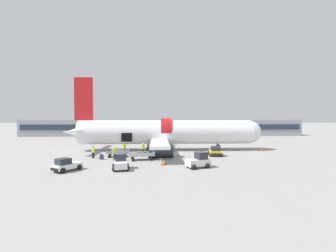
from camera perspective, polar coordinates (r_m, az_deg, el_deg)
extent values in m
plane|color=gray|center=(35.76, 0.31, -6.67)|extent=(500.00, 500.00, 0.00)
cube|color=gray|center=(71.98, -1.23, -0.33)|extent=(85.46, 9.56, 5.02)
cube|color=#232D3D|center=(67.14, -1.12, -0.28)|extent=(83.75, 0.16, 1.61)
cylinder|color=silver|center=(37.68, -0.52, -1.54)|extent=(28.59, 3.97, 3.97)
sphere|color=silver|center=(40.80, 19.98, -1.39)|extent=(3.77, 3.77, 3.77)
cone|color=silver|center=(39.78, -21.57, -1.49)|extent=(4.57, 3.65, 3.65)
cylinder|color=red|center=(37.62, -0.52, -1.00)|extent=(1.72, 3.98, 3.98)
cube|color=red|center=(39.61, -20.65, 6.47)|extent=(2.98, 0.28, 7.03)
cube|color=silver|center=(36.47, -22.35, -1.18)|extent=(1.01, 6.57, 0.20)
cube|color=silver|center=(42.70, -19.39, -0.71)|extent=(1.01, 6.57, 0.20)
cube|color=silver|center=(31.30, -2.17, -4.25)|extent=(2.40, 11.73, 0.40)
cube|color=silver|center=(44.17, -2.33, -2.45)|extent=(2.40, 11.73, 0.40)
cylinder|color=#333842|center=(30.97, -1.78, -6.02)|extent=(3.25, 2.07, 2.07)
cylinder|color=#333842|center=(44.70, -2.07, -3.57)|extent=(3.25, 2.07, 2.07)
cube|color=black|center=(36.06, -10.45, -2.83)|extent=(1.70, 0.12, 1.40)
cylinder|color=#56565B|center=(39.18, 12.58, -4.08)|extent=(0.22, 0.22, 1.60)
sphere|color=black|center=(39.27, 12.57, -5.25)|extent=(0.94, 0.94, 0.94)
cylinder|color=#56565B|center=(35.16, -5.03, -4.73)|extent=(0.22, 0.22, 1.60)
sphere|color=black|center=(35.26, -5.03, -6.02)|extent=(0.94, 0.94, 0.94)
cylinder|color=#56565B|center=(40.49, -4.72, -3.85)|extent=(0.22, 0.22, 1.60)
sphere|color=black|center=(40.58, -4.72, -4.98)|extent=(0.94, 0.94, 0.94)
cube|color=silver|center=(24.75, 7.54, -9.17)|extent=(2.76, 2.06, 0.70)
cube|color=#232833|center=(24.84, 8.41, -7.42)|extent=(1.42, 1.39, 0.76)
cube|color=black|center=(25.46, 10.04, -9.19)|extent=(0.52, 1.09, 0.35)
sphere|color=black|center=(24.77, 9.95, -9.90)|extent=(0.56, 0.56, 0.56)
sphere|color=black|center=(25.74, 8.46, -9.44)|extent=(0.56, 0.56, 0.56)
sphere|color=black|center=(23.88, 6.54, -10.32)|extent=(0.56, 0.56, 0.56)
sphere|color=black|center=(24.89, 5.14, -9.82)|extent=(0.56, 0.56, 0.56)
cube|color=white|center=(25.42, -24.13, -9.25)|extent=(2.61, 2.97, 0.50)
cube|color=#232833|center=(25.06, -25.07, -8.14)|extent=(1.59, 1.63, 0.60)
cube|color=black|center=(24.70, -26.91, -9.85)|extent=(1.01, 0.76, 0.25)
sphere|color=black|center=(25.48, -26.66, -9.74)|extent=(0.56, 0.56, 0.56)
sphere|color=black|center=(24.47, -25.18, -10.20)|extent=(0.56, 0.56, 0.56)
sphere|color=black|center=(26.46, -23.16, -9.26)|extent=(0.56, 0.56, 0.56)
sphere|color=black|center=(25.49, -21.60, -9.66)|extent=(0.56, 0.56, 0.56)
cube|color=silver|center=(24.26, -11.93, -9.49)|extent=(1.71, 2.69, 0.64)
cube|color=#232833|center=(24.56, -11.95, -7.73)|extent=(1.28, 1.30, 0.72)
cube|color=black|center=(25.56, -11.97, -9.19)|extent=(1.17, 0.32, 0.32)
sphere|color=black|center=(25.16, -10.53, -9.71)|extent=(0.56, 0.56, 0.56)
sphere|color=black|center=(25.15, -13.37, -9.74)|extent=(0.56, 0.56, 0.56)
sphere|color=black|center=(23.50, -10.37, -10.54)|extent=(0.56, 0.56, 0.56)
sphere|color=black|center=(23.48, -13.42, -10.57)|extent=(0.56, 0.56, 0.56)
cube|color=yellow|center=(33.09, 11.86, -6.52)|extent=(1.82, 2.69, 0.54)
cube|color=#232833|center=(32.57, 11.96, -5.61)|extent=(1.42, 1.29, 0.64)
cube|color=black|center=(31.82, 12.16, -7.05)|extent=(1.37, 0.29, 0.27)
sphere|color=black|center=(32.20, 10.77, -7.15)|extent=(0.56, 0.56, 0.56)
sphere|color=black|center=(32.38, 13.32, -7.12)|extent=(0.56, 0.56, 0.56)
sphere|color=black|center=(33.88, 10.45, -6.70)|extent=(0.56, 0.56, 0.56)
sphere|color=black|center=(34.06, 12.88, -6.67)|extent=(0.56, 0.56, 0.56)
cube|color=#999BA0|center=(32.19, -12.70, -6.71)|extent=(3.21, 1.70, 0.05)
cube|color=#999BA0|center=(32.13, -10.00, -6.32)|extent=(0.23, 1.31, 0.38)
cube|color=#999BA0|center=(31.54, -12.75, -6.49)|extent=(2.99, 0.45, 0.38)
cube|color=#999BA0|center=(32.78, -12.65, -6.17)|extent=(2.99, 0.45, 0.38)
cube|color=#333338|center=(32.20, -9.14, -7.09)|extent=(0.90, 0.19, 0.06)
sphere|color=black|center=(31.56, -10.78, -7.48)|extent=(0.40, 0.40, 0.40)
sphere|color=black|center=(32.86, -10.75, -7.11)|extent=(0.40, 0.40, 0.40)
sphere|color=black|center=(31.67, -14.70, -7.48)|extent=(0.40, 0.40, 0.40)
sphere|color=black|center=(32.96, -14.52, -7.11)|extent=(0.40, 0.40, 0.40)
cube|color=#14472D|center=(32.28, -14.75, -6.18)|extent=(0.45, 0.24, 0.53)
cube|color=#2D2D33|center=(31.85, -10.79, -6.39)|extent=(0.57, 0.36, 0.39)
cube|color=#B7BABF|center=(29.32, -6.73, -7.44)|extent=(3.45, 2.03, 0.05)
cube|color=#B7BABF|center=(29.47, -3.61, -6.95)|extent=(0.30, 1.52, 0.40)
cube|color=#B7BABF|center=(28.56, -6.59, -7.24)|extent=(3.15, 0.57, 0.40)
cube|color=#B7BABF|center=(30.01, -6.86, -6.80)|extent=(3.15, 0.57, 0.40)
cube|color=#333338|center=(29.62, -2.68, -7.82)|extent=(0.90, 0.22, 0.06)
sphere|color=black|center=(28.76, -4.30, -8.38)|extent=(0.40, 0.40, 0.40)
sphere|color=black|center=(30.25, -4.69, -7.87)|extent=(0.40, 0.40, 0.40)
sphere|color=black|center=(28.55, -8.88, -8.47)|extent=(0.40, 0.40, 0.40)
sphere|color=black|center=(30.06, -9.04, -7.95)|extent=(0.40, 0.40, 0.40)
cube|color=#2D2D33|center=(29.35, -5.89, -6.99)|extent=(0.41, 0.26, 0.40)
cube|color=#14472D|center=(29.25, -4.35, -6.82)|extent=(0.49, 0.37, 0.60)
cube|color=olive|center=(29.26, -7.31, -7.00)|extent=(0.55, 0.22, 0.42)
cylinder|color=#2D2D33|center=(33.39, -6.41, -6.54)|extent=(0.44, 0.44, 0.86)
cylinder|color=#B7E019|center=(33.29, -6.42, -5.23)|extent=(0.56, 0.56, 0.68)
sphere|color=beige|center=(33.24, -6.42, -4.45)|extent=(0.24, 0.24, 0.24)
cylinder|color=#B7E019|center=(33.15, -6.10, -5.39)|extent=(0.18, 0.18, 0.62)
cylinder|color=#B7E019|center=(33.45, -6.74, -5.33)|extent=(0.18, 0.18, 0.62)
cylinder|color=#2D2D33|center=(29.72, -13.44, -7.62)|extent=(0.41, 0.41, 0.88)
cylinder|color=#CCE523|center=(29.60, -13.45, -6.12)|extent=(0.52, 0.52, 0.69)
sphere|color=tan|center=(29.54, -13.46, -5.22)|extent=(0.24, 0.24, 0.24)
cylinder|color=#CCE523|center=(29.40, -13.68, -6.33)|extent=(0.17, 0.17, 0.64)
cylinder|color=#CCE523|center=(29.82, -13.22, -6.21)|extent=(0.17, 0.17, 0.64)
cylinder|color=black|center=(32.06, -18.48, -7.04)|extent=(0.41, 0.41, 0.80)
cylinder|color=#CCE523|center=(31.96, -18.49, -5.77)|extent=(0.53, 0.53, 0.63)
sphere|color=brown|center=(31.91, -18.50, -5.02)|extent=(0.22, 0.22, 0.22)
cylinder|color=#CCE523|center=(31.77, -18.31, -5.94)|extent=(0.17, 0.17, 0.58)
cylinder|color=#CCE523|center=(32.17, -18.66, -5.85)|extent=(0.17, 0.17, 0.58)
cylinder|color=#1E2338|center=(34.57, -11.12, -6.31)|extent=(0.32, 0.32, 0.83)
cylinder|color=#CCE523|center=(34.47, -11.12, -5.09)|extent=(0.42, 0.42, 0.65)
sphere|color=brown|center=(34.42, -11.13, -4.36)|extent=(0.23, 0.23, 0.23)
cylinder|color=#CCE523|center=(34.53, -11.50, -5.20)|extent=(0.13, 0.13, 0.60)
cylinder|color=#CCE523|center=(34.43, -10.75, -5.22)|extent=(0.13, 0.13, 0.60)
cube|color=#1E2347|center=(30.74, -16.51, -7.59)|extent=(0.56, 0.42, 0.60)
cube|color=black|center=(30.69, -16.52, -6.93)|extent=(0.31, 0.18, 0.12)
cube|color=black|center=(40.40, 22.59, -5.80)|extent=(0.64, 0.64, 0.03)
cone|color=orange|center=(40.36, 22.60, -5.39)|extent=(0.47, 0.47, 0.62)
cylinder|color=white|center=(40.36, 22.60, -5.34)|extent=(0.27, 0.27, 0.07)
cube|color=black|center=(26.14, -1.07, -9.83)|extent=(0.59, 0.59, 0.03)
cone|color=orange|center=(26.07, -1.07, -9.09)|extent=(0.44, 0.44, 0.72)
cylinder|color=white|center=(26.07, -1.07, -9.01)|extent=(0.25, 0.25, 0.09)
cube|color=black|center=(32.03, 0.89, -7.65)|extent=(0.64, 0.64, 0.03)
cone|color=orange|center=(31.98, 0.89, -7.09)|extent=(0.47, 0.47, 0.66)
cylinder|color=white|center=(31.98, 0.89, -7.04)|extent=(0.27, 0.27, 0.08)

